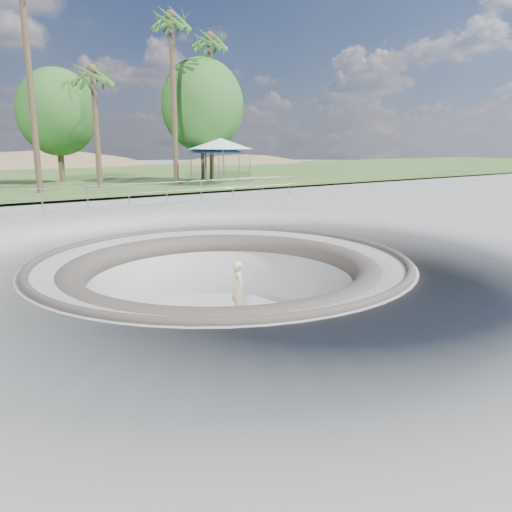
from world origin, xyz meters
The scene contains 14 objects.
ground centered at (0.00, 0.00, 0.00)m, with size 180.00×180.00×0.00m, color #989893.
skate_bowl centered at (0.00, 0.00, -1.83)m, with size 14.00×14.00×4.10m.
grass_strip centered at (0.00, 34.00, 0.22)m, with size 180.00×36.00×0.12m.
distant_hills centered at (3.78, 57.17, -7.02)m, with size 103.20×45.00×28.60m.
safety_railing centered at (0.00, 12.00, 0.69)m, with size 25.00×0.06×1.03m.
skateboard centered at (0.75, 0.32, -1.84)m, with size 0.75×0.43×0.08m.
skater centered at (0.75, 0.32, -1.03)m, with size 0.58×0.38×1.59m, color beige.
canopy_white centered at (11.92, 19.77, 3.08)m, with size 6.01×6.01×3.19m.
canopy_blue centered at (11.85, 20.50, 2.80)m, with size 5.65×5.65×2.87m.
palm_d centered at (3.70, 21.59, 7.19)m, with size 2.60×2.60×8.25m.
palm_e centered at (8.89, 20.83, 10.63)m, with size 2.60×2.60×11.99m.
palm_f centered at (12.90, 22.73, 10.12)m, with size 2.60×2.60×11.43m.
bushy_tree_mid centered at (2.87, 27.69, 5.31)m, with size 5.75×5.22×8.29m.
bushy_tree_right centered at (12.60, 23.48, 5.95)m, with size 6.46×5.87×9.31m.
Camera 1 is at (-6.89, -11.48, 3.11)m, focal length 35.00 mm.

